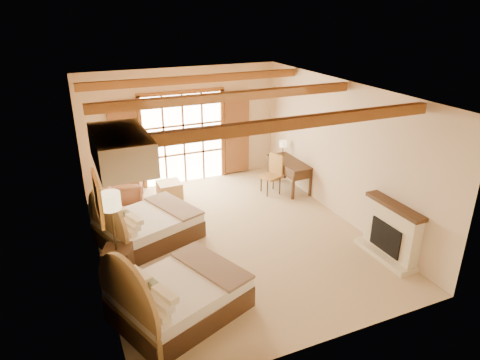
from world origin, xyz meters
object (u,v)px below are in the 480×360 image
nightstand (118,262)px  bed_far (142,225)px  bed_near (171,295)px  armchair (126,194)px  desk (289,174)px

nightstand → bed_far: bearing=79.3°
bed_near → nightstand: (-0.62, 1.47, -0.10)m
bed_far → nightstand: bearing=-141.5°
nightstand → armchair: 2.93m
nightstand → bed_near: bearing=-46.1°
armchair → bed_near: bearing=101.7°
bed_far → bed_near: bearing=-110.9°
bed_far → desk: (4.28, 1.25, 0.04)m
bed_near → desk: size_ratio=1.67×
armchair → desk: 4.34m
nightstand → desk: desk is taller
nightstand → armchair: (0.64, 2.86, 0.08)m
bed_near → armchair: size_ratio=3.03×
nightstand → desk: bearing=46.3°
bed_near → nightstand: 1.60m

